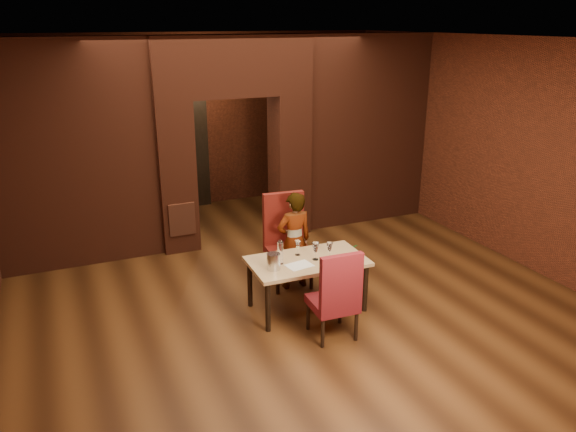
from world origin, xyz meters
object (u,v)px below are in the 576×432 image
wine_glass_a (298,248)px  potted_plant (341,260)px  person_seated (294,241)px  wine_glass_b (316,251)px  wine_bucket (274,261)px  dining_table (307,284)px  chair_near (333,292)px  wine_glass_c (329,251)px  water_bottle (280,252)px  chair_far (289,242)px

wine_glass_a → potted_plant: wine_glass_a is taller
person_seated → wine_glass_a: size_ratio=7.02×
wine_glass_b → wine_bucket: wine_glass_b is taller
dining_table → wine_glass_a: bearing=106.9°
chair_near → potted_plant: chair_near is taller
wine_glass_c → potted_plant: wine_glass_c is taller
wine_glass_b → potted_plant: 1.18m
water_bottle → wine_glass_a: bearing=27.0°
potted_plant → chair_far: bearing=177.9°
person_seated → water_bottle: size_ratio=4.44×
chair_far → wine_glass_b: 0.77m
chair_near → wine_glass_b: bearing=-95.9°
dining_table → water_bottle: size_ratio=4.72×
wine_glass_c → water_bottle: (-0.61, 0.09, 0.05)m
water_bottle → potted_plant: size_ratio=0.64×
wine_glass_b → water_bottle: size_ratio=0.73×
wine_bucket → potted_plant: wine_bucket is taller
chair_far → wine_glass_a: size_ratio=6.54×
chair_far → wine_glass_b: bearing=-83.8°
wine_glass_b → potted_plant: (0.76, 0.73, -0.54)m
person_seated → wine_glass_c: person_seated is taller
water_bottle → wine_glass_c: bearing=-8.5°
wine_bucket → person_seated: bearing=50.6°
wine_bucket → chair_far: bearing=55.7°
wine_glass_a → wine_glass_c: wine_glass_c is taller
chair_far → person_seated: (0.03, -0.09, 0.05)m
wine_glass_c → water_bottle: 0.62m
chair_far → chair_near: chair_far is taller
dining_table → wine_bucket: size_ratio=7.23×
potted_plant → wine_glass_a: bearing=-150.4°
chair_near → potted_plant: bearing=-119.5°
wine_glass_c → wine_bucket: 0.74m
water_bottle → chair_far: bearing=59.0°
dining_table → person_seated: person_seated is taller
wine_bucket → wine_glass_c: bearing=1.6°
wine_glass_c → person_seated: bearing=103.1°
wine_glass_a → wine_bucket: 0.50m
dining_table → wine_glass_c: 0.51m
wine_glass_b → wine_glass_c: wine_glass_b is taller
chair_near → wine_glass_c: (0.27, 0.61, 0.23)m
wine_glass_a → chair_near: bearing=-87.3°
chair_far → wine_glass_a: chair_far is taller
chair_far → wine_bucket: bearing=-119.6°
chair_far → wine_glass_a: (-0.12, -0.54, 0.14)m
person_seated → potted_plant: (0.75, 0.07, -0.43)m
water_bottle → dining_table: bearing=-4.0°
chair_far → wine_bucket: size_ratio=6.33×
wine_glass_b → wine_glass_c: size_ratio=1.08×
person_seated → wine_glass_c: bearing=101.7°
dining_table → water_bottle: bearing=177.6°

